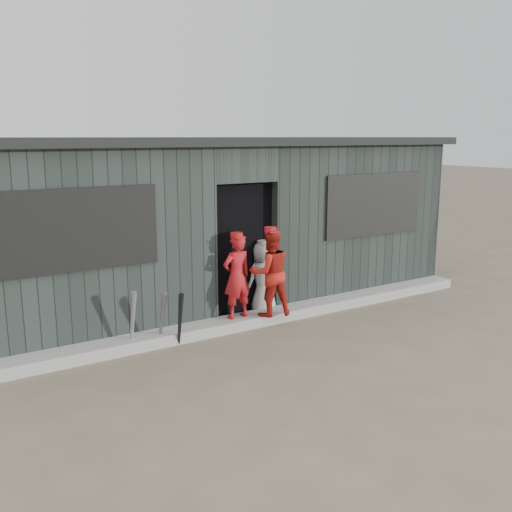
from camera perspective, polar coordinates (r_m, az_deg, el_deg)
ground at (r=6.85m, az=8.29°, el=-10.85°), size 80.00×80.00×0.00m
curb at (r=8.20m, az=-0.08°, el=-6.32°), size 8.00×0.36×0.15m
bat_left at (r=7.25m, az=-12.24°, el=-6.34°), size 0.08×0.29×0.81m
bat_mid at (r=7.37m, az=-9.38°, el=-6.18°), size 0.07×0.29×0.74m
bat_right at (r=7.29m, az=-7.61°, el=-6.34°), size 0.12×0.29×0.74m
player_red_left at (r=7.87m, az=-1.93°, el=-2.06°), size 0.45×0.31×1.18m
player_red_right at (r=7.97m, az=1.41°, el=-1.66°), size 0.69×0.59×1.24m
player_grey_back at (r=8.45m, az=0.67°, el=-2.32°), size 0.59×0.43×1.12m
dugout at (r=9.35m, az=-5.65°, el=3.54°), size 8.30×3.30×2.62m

